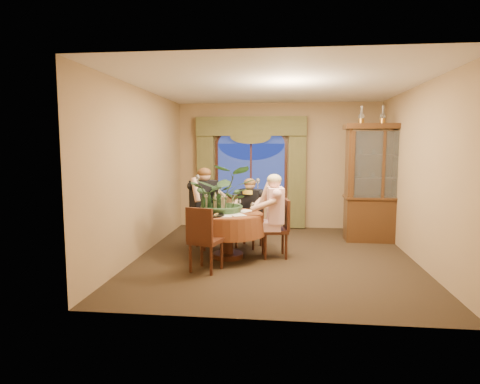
# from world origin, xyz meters

# --- Properties ---
(floor) EXTENTS (5.00, 5.00, 0.00)m
(floor) POSITION_xyz_m (0.00, 0.00, 0.00)
(floor) COLOR black
(floor) RESTS_ON ground
(wall_back) EXTENTS (4.50, 0.00, 4.50)m
(wall_back) POSITION_xyz_m (0.00, 2.50, 1.40)
(wall_back) COLOR #947650
(wall_back) RESTS_ON ground
(wall_right) EXTENTS (0.00, 5.00, 5.00)m
(wall_right) POSITION_xyz_m (2.25, 0.00, 1.40)
(wall_right) COLOR #947650
(wall_right) RESTS_ON ground
(ceiling) EXTENTS (5.00, 5.00, 0.00)m
(ceiling) POSITION_xyz_m (0.00, 0.00, 2.80)
(ceiling) COLOR white
(ceiling) RESTS_ON wall_back
(window) EXTENTS (1.62, 0.10, 1.32)m
(window) POSITION_xyz_m (-0.60, 2.43, 1.30)
(window) COLOR navy
(window) RESTS_ON wall_back
(arched_transom) EXTENTS (1.60, 0.06, 0.44)m
(arched_transom) POSITION_xyz_m (-0.60, 2.43, 2.08)
(arched_transom) COLOR navy
(arched_transom) RESTS_ON wall_back
(drapery_left) EXTENTS (0.38, 0.14, 2.32)m
(drapery_left) POSITION_xyz_m (-1.63, 2.38, 1.18)
(drapery_left) COLOR #4A4824
(drapery_left) RESTS_ON floor
(drapery_right) EXTENTS (0.38, 0.14, 2.32)m
(drapery_right) POSITION_xyz_m (0.43, 2.38, 1.18)
(drapery_right) COLOR #4A4824
(drapery_right) RESTS_ON floor
(swag_valance) EXTENTS (2.45, 0.16, 0.42)m
(swag_valance) POSITION_xyz_m (-0.60, 2.35, 2.28)
(swag_valance) COLOR #4A4824
(swag_valance) RESTS_ON wall_back
(dining_table) EXTENTS (1.36, 1.36, 0.75)m
(dining_table) POSITION_xyz_m (-0.77, -0.16, 0.38)
(dining_table) COLOR maroon
(dining_table) RESTS_ON floor
(china_cabinet) EXTENTS (1.40, 0.55, 2.26)m
(china_cabinet) POSITION_xyz_m (1.98, 1.34, 1.13)
(china_cabinet) COLOR #362012
(china_cabinet) RESTS_ON floor
(oil_lamp_left) EXTENTS (0.11, 0.11, 0.34)m
(oil_lamp_left) POSITION_xyz_m (1.59, 1.34, 2.43)
(oil_lamp_left) COLOR #A5722D
(oil_lamp_left) RESTS_ON china_cabinet
(oil_lamp_center) EXTENTS (0.11, 0.11, 0.34)m
(oil_lamp_center) POSITION_xyz_m (1.98, 1.34, 2.43)
(oil_lamp_center) COLOR #A5722D
(oil_lamp_center) RESTS_ON china_cabinet
(oil_lamp_right) EXTENTS (0.11, 0.11, 0.34)m
(oil_lamp_right) POSITION_xyz_m (2.38, 1.34, 2.43)
(oil_lamp_right) COLOR #A5722D
(oil_lamp_right) RESTS_ON china_cabinet
(chair_right) EXTENTS (0.48, 0.48, 0.96)m
(chair_right) POSITION_xyz_m (-0.01, -0.03, 0.48)
(chair_right) COLOR black
(chair_right) RESTS_ON floor
(chair_back_right) EXTENTS (0.54, 0.54, 0.96)m
(chair_back_right) POSITION_xyz_m (-0.49, 0.60, 0.48)
(chair_back_right) COLOR black
(chair_back_right) RESTS_ON floor
(chair_back) EXTENTS (0.58, 0.58, 0.96)m
(chair_back) POSITION_xyz_m (-1.20, 0.47, 0.48)
(chair_back) COLOR black
(chair_back) RESTS_ON floor
(chair_front_left) EXTENTS (0.52, 0.52, 0.96)m
(chair_front_left) POSITION_xyz_m (-0.99, -0.89, 0.48)
(chair_front_left) COLOR black
(chair_front_left) RESTS_ON floor
(person_pink) EXTENTS (0.52, 0.56, 1.39)m
(person_pink) POSITION_xyz_m (0.01, -0.05, 0.70)
(person_pink) COLOR beige
(person_pink) RESTS_ON floor
(person_back) EXTENTS (0.71, 0.71, 1.47)m
(person_back) POSITION_xyz_m (-1.28, 0.42, 0.73)
(person_back) COLOR black
(person_back) RESTS_ON floor
(person_scarf) EXTENTS (0.58, 0.55, 1.27)m
(person_scarf) POSITION_xyz_m (-0.46, 0.61, 0.63)
(person_scarf) COLOR black
(person_scarf) RESTS_ON floor
(stoneware_vase) EXTENTS (0.14, 0.14, 0.26)m
(stoneware_vase) POSITION_xyz_m (-0.87, -0.05, 0.88)
(stoneware_vase) COLOR tan
(stoneware_vase) RESTS_ON dining_table
(centerpiece_plant) EXTENTS (1.07, 1.19, 0.93)m
(centerpiece_plant) POSITION_xyz_m (-0.84, -0.02, 1.41)
(centerpiece_plant) COLOR #30512E
(centerpiece_plant) RESTS_ON dining_table
(olive_bowl) EXTENTS (0.16, 0.16, 0.05)m
(olive_bowl) POSITION_xyz_m (-0.71, -0.22, 0.78)
(olive_bowl) COLOR #465829
(olive_bowl) RESTS_ON dining_table
(cheese_platter) EXTENTS (0.35, 0.35, 0.02)m
(cheese_platter) POSITION_xyz_m (-0.95, -0.47, 0.76)
(cheese_platter) COLOR black
(cheese_platter) RESTS_ON dining_table
(wine_bottle_0) EXTENTS (0.07, 0.07, 0.33)m
(wine_bottle_0) POSITION_xyz_m (-1.15, -0.03, 0.92)
(wine_bottle_0) COLOR tan
(wine_bottle_0) RESTS_ON dining_table
(wine_bottle_1) EXTENTS (0.07, 0.07, 0.33)m
(wine_bottle_1) POSITION_xyz_m (-0.90, -0.21, 0.92)
(wine_bottle_1) COLOR black
(wine_bottle_1) RESTS_ON dining_table
(wine_bottle_2) EXTENTS (0.07, 0.07, 0.33)m
(wine_bottle_2) POSITION_xyz_m (-1.07, -0.15, 0.92)
(wine_bottle_2) COLOR black
(wine_bottle_2) RESTS_ON dining_table
(wine_bottle_3) EXTENTS (0.07, 0.07, 0.33)m
(wine_bottle_3) POSITION_xyz_m (-0.98, -0.13, 0.92)
(wine_bottle_3) COLOR tan
(wine_bottle_3) RESTS_ON dining_table
(wine_bottle_4) EXTENTS (0.07, 0.07, 0.33)m
(wine_bottle_4) POSITION_xyz_m (-1.15, -0.26, 0.92)
(wine_bottle_4) COLOR black
(wine_bottle_4) RESTS_ON dining_table
(wine_bottle_5) EXTENTS (0.07, 0.07, 0.33)m
(wine_bottle_5) POSITION_xyz_m (-1.01, -0.01, 0.92)
(wine_bottle_5) COLOR black
(wine_bottle_5) RESTS_ON dining_table
(tasting_paper_0) EXTENTS (0.33, 0.36, 0.00)m
(tasting_paper_0) POSITION_xyz_m (-0.59, -0.32, 0.75)
(tasting_paper_0) COLOR white
(tasting_paper_0) RESTS_ON dining_table
(tasting_paper_1) EXTENTS (0.33, 0.36, 0.00)m
(tasting_paper_1) POSITION_xyz_m (-0.52, 0.06, 0.75)
(tasting_paper_1) COLOR white
(tasting_paper_1) RESTS_ON dining_table
(tasting_paper_2) EXTENTS (0.27, 0.34, 0.00)m
(tasting_paper_2) POSITION_xyz_m (-0.78, -0.42, 0.75)
(tasting_paper_2) COLOR white
(tasting_paper_2) RESTS_ON dining_table
(wine_glass_person_pink) EXTENTS (0.07, 0.07, 0.18)m
(wine_glass_person_pink) POSITION_xyz_m (-0.36, -0.10, 0.84)
(wine_glass_person_pink) COLOR silver
(wine_glass_person_pink) RESTS_ON dining_table
(wine_glass_person_back) EXTENTS (0.07, 0.07, 0.18)m
(wine_glass_person_back) POSITION_xyz_m (-1.04, 0.15, 0.84)
(wine_glass_person_back) COLOR silver
(wine_glass_person_back) RESTS_ON dining_table
(wine_glass_person_scarf) EXTENTS (0.07, 0.07, 0.18)m
(wine_glass_person_scarf) POSITION_xyz_m (-0.62, 0.22, 0.84)
(wine_glass_person_scarf) COLOR silver
(wine_glass_person_scarf) RESTS_ON dining_table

